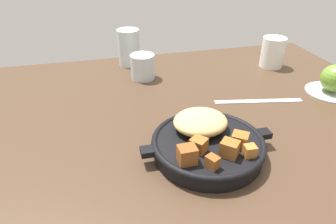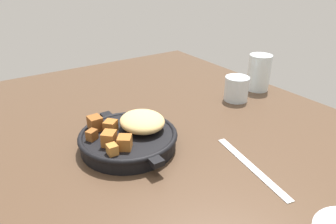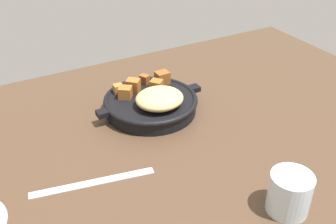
{
  "view_description": "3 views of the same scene",
  "coord_description": "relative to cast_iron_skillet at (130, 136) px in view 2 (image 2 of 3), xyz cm",
  "views": [
    {
      "loc": [
        -15.57,
        -56.5,
        36.79
      ],
      "look_at": [
        -2.18,
        -2.82,
        3.98
      ],
      "focal_mm": 32.3,
      "sensor_mm": 36.0,
      "label": 1
    },
    {
      "loc": [
        55.75,
        -38.41,
        36.64
      ],
      "look_at": [
        2.28,
        -2.84,
        5.43
      ],
      "focal_mm": 32.87,
      "sensor_mm": 36.0,
      "label": 2
    },
    {
      "loc": [
        37.1,
        56.72,
        48.67
      ],
      "look_at": [
        5.26,
        -1.15,
        7.26
      ],
      "focal_mm": 42.57,
      "sensor_mm": 36.0,
      "label": 3
    }
  ],
  "objects": [
    {
      "name": "ground_plane",
      "position": [
        -2.84,
        13.25,
        -3.84
      ],
      "size": [
        118.47,
        86.87,
        2.4
      ],
      "primitive_type": "cube",
      "color": "#473323"
    },
    {
      "name": "cast_iron_skillet",
      "position": [
        0.0,
        0.0,
        0.0
      ],
      "size": [
        25.75,
        21.47,
        6.96
      ],
      "color": "black",
      "rests_on": "ground_plane"
    },
    {
      "name": "butter_knife",
      "position": [
        20.16,
        16.51,
        -2.46
      ],
      "size": [
        22.2,
        5.77,
        0.36
      ],
      "primitive_type": "cube",
      "rotation": [
        0.0,
        0.0,
        -0.19
      ],
      "color": "silver",
      "rests_on": "ground_plane"
    },
    {
      "name": "water_glass_tall",
      "position": [
        -7.99,
        49.73,
        3.0
      ],
      "size": [
        6.94,
        6.94,
        11.28
      ],
      "primitive_type": "cylinder",
      "color": "silver",
      "rests_on": "ground_plane"
    },
    {
      "name": "water_glass_short",
      "position": [
        -5.73,
        37.93,
        0.9
      ],
      "size": [
        6.99,
        6.99,
        7.09
      ],
      "primitive_type": "cylinder",
      "color": "silver",
      "rests_on": "ground_plane"
    }
  ]
}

